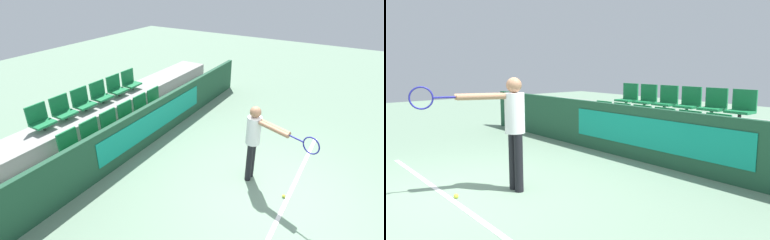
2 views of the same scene
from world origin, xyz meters
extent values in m
plane|color=gray|center=(0.00, 0.00, 0.00)|extent=(30.00, 30.00, 0.00)
cube|color=white|center=(0.00, -0.24, 0.00)|extent=(5.63, 0.08, 0.01)
cube|color=#1E4C33|center=(0.00, 3.49, 0.54)|extent=(10.54, 0.12, 1.08)
cube|color=#0F937A|center=(0.58, 3.42, 0.59)|extent=(4.12, 0.02, 0.59)
cube|color=#9E9E99|center=(0.00, 4.05, 0.20)|extent=(10.14, 0.96, 0.40)
cube|color=#9E9E99|center=(0.00, 5.01, 0.40)|extent=(10.14, 0.96, 0.81)
cylinder|color=#333333|center=(-1.52, 4.09, 0.47)|extent=(0.07, 0.07, 0.13)
cube|color=#197A42|center=(-1.52, 4.09, 0.56)|extent=(0.50, 0.38, 0.05)
cube|color=#197A42|center=(-1.52, 4.26, 0.80)|extent=(0.50, 0.04, 0.41)
cylinder|color=#333333|center=(-0.91, 4.09, 0.47)|extent=(0.07, 0.07, 0.13)
cube|color=#197A42|center=(-0.91, 4.09, 0.56)|extent=(0.50, 0.38, 0.05)
cube|color=#197A42|center=(-0.91, 4.26, 0.80)|extent=(0.50, 0.04, 0.41)
cylinder|color=#333333|center=(-0.30, 4.09, 0.47)|extent=(0.07, 0.07, 0.13)
cube|color=#197A42|center=(-0.30, 4.09, 0.56)|extent=(0.50, 0.38, 0.05)
cube|color=#197A42|center=(-0.30, 4.26, 0.80)|extent=(0.50, 0.04, 0.41)
cylinder|color=#333333|center=(0.30, 4.09, 0.47)|extent=(0.07, 0.07, 0.13)
cube|color=#197A42|center=(0.30, 4.09, 0.56)|extent=(0.50, 0.38, 0.05)
cube|color=#197A42|center=(0.30, 4.26, 0.80)|extent=(0.50, 0.04, 0.41)
cylinder|color=#333333|center=(0.91, 4.09, 0.47)|extent=(0.07, 0.07, 0.13)
cube|color=#197A42|center=(0.91, 4.09, 0.56)|extent=(0.50, 0.38, 0.05)
cube|color=#197A42|center=(0.91, 4.26, 0.80)|extent=(0.50, 0.04, 0.41)
cylinder|color=#333333|center=(1.52, 4.09, 0.47)|extent=(0.07, 0.07, 0.13)
cube|color=#197A42|center=(1.52, 4.09, 0.56)|extent=(0.50, 0.38, 0.05)
cube|color=#197A42|center=(1.52, 4.26, 0.80)|extent=(0.50, 0.04, 0.41)
cylinder|color=#333333|center=(-1.52, 5.05, 0.88)|extent=(0.07, 0.07, 0.13)
cube|color=#197A42|center=(-1.52, 5.05, 0.97)|extent=(0.50, 0.38, 0.05)
cube|color=#197A42|center=(-1.52, 5.22, 1.20)|extent=(0.50, 0.04, 0.41)
cylinder|color=#333333|center=(-0.91, 5.05, 0.88)|extent=(0.07, 0.07, 0.13)
cube|color=#197A42|center=(-0.91, 5.05, 0.97)|extent=(0.50, 0.38, 0.05)
cube|color=#197A42|center=(-0.91, 5.22, 1.20)|extent=(0.50, 0.04, 0.41)
cylinder|color=#333333|center=(-0.30, 5.05, 0.88)|extent=(0.07, 0.07, 0.13)
cube|color=#197A42|center=(-0.30, 5.05, 0.97)|extent=(0.50, 0.38, 0.05)
cube|color=#197A42|center=(-0.30, 5.22, 1.20)|extent=(0.50, 0.04, 0.41)
cylinder|color=#333333|center=(0.30, 5.05, 0.88)|extent=(0.07, 0.07, 0.13)
cube|color=#197A42|center=(0.30, 5.05, 0.97)|extent=(0.50, 0.38, 0.05)
cube|color=#197A42|center=(0.30, 5.22, 1.20)|extent=(0.50, 0.04, 0.41)
cylinder|color=#333333|center=(0.91, 5.05, 0.88)|extent=(0.07, 0.07, 0.13)
cube|color=#197A42|center=(0.91, 5.05, 0.97)|extent=(0.50, 0.38, 0.05)
cube|color=#197A42|center=(0.91, 5.22, 1.20)|extent=(0.50, 0.04, 0.41)
cylinder|color=#333333|center=(1.52, 5.05, 0.88)|extent=(0.07, 0.07, 0.13)
cube|color=#197A42|center=(1.52, 5.05, 0.97)|extent=(0.50, 0.38, 0.05)
cube|color=#197A42|center=(1.52, 5.22, 1.20)|extent=(0.50, 0.04, 0.41)
cylinder|color=black|center=(0.20, 0.68, 0.44)|extent=(0.13, 0.13, 0.89)
cylinder|color=black|center=(0.36, 0.68, 0.44)|extent=(0.13, 0.13, 0.89)
cylinder|color=white|center=(0.28, 0.68, 1.19)|extent=(0.30, 0.30, 0.60)
sphere|color=#9E7051|center=(0.28, 0.68, 1.60)|extent=(0.23, 0.23, 0.23)
cylinder|color=#9E7051|center=(0.06, 0.23, 1.45)|extent=(0.33, 0.66, 0.09)
cylinder|color=#9E7051|center=(0.15, 0.23, 1.45)|extent=(0.33, 0.66, 0.09)
cylinder|color=navy|center=(-0.07, -0.22, 1.45)|extent=(0.14, 0.29, 0.03)
torus|color=navy|center=(-0.18, -0.50, 1.45)|extent=(0.14, 0.31, 0.32)
sphere|color=#CCDB33|center=(0.03, -0.17, 0.03)|extent=(0.07, 0.07, 0.07)
camera|label=1|loc=(-4.95, -1.02, 4.13)|focal=28.00mm
camera|label=2|loc=(5.10, -2.13, 1.91)|focal=35.00mm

